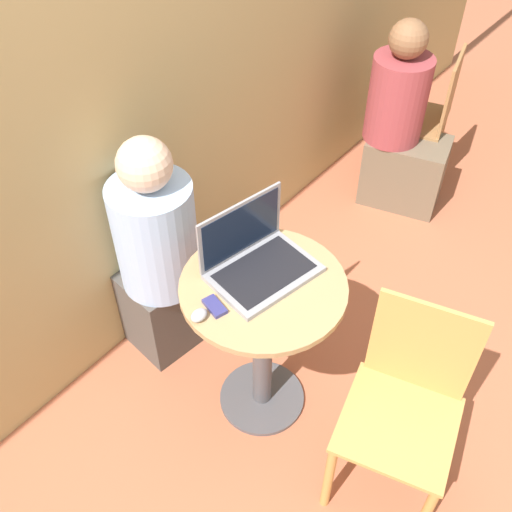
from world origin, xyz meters
name	(u,v)px	position (x,y,z in m)	size (l,w,h in m)	color
ground_plane	(262,398)	(0.00, 0.00, 0.00)	(12.00, 12.00, 0.00)	#B26042
back_wall	(96,84)	(0.00, 0.77, 1.30)	(7.00, 0.05, 2.60)	tan
round_table	(263,326)	(0.00, 0.00, 0.52)	(0.62, 0.62, 0.76)	#4C4C51
laptop	(257,259)	(0.05, 0.07, 0.81)	(0.43, 0.34, 0.26)	gray
cell_phone	(215,306)	(-0.19, 0.06, 0.77)	(0.08, 0.11, 0.02)	navy
computer_mouse	(199,315)	(-0.26, 0.07, 0.78)	(0.06, 0.05, 0.04)	#B2B2B7
chair_empty	(404,406)	(0.07, -0.60, 0.46)	(0.49, 0.49, 0.88)	tan
person_seated	(153,264)	(0.00, 0.62, 0.48)	(0.38, 0.55, 1.15)	#4C4742
chair_background	(423,117)	(1.89, 0.27, 0.44)	(0.49, 0.49, 0.85)	#9E7042
person_background	(401,133)	(1.64, 0.28, 0.46)	(0.42, 0.54, 1.11)	brown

